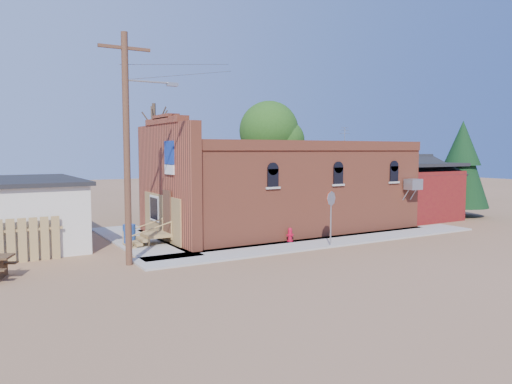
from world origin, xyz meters
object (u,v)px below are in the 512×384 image
fire_hydrant (290,235)px  trash_barrel (129,234)px  stop_sign (331,204)px  brick_bar (279,189)px  utility_pole (128,144)px

fire_hydrant → trash_barrel: 7.71m
stop_sign → trash_barrel: (-7.96, 5.23, -1.50)m
brick_bar → trash_barrel: bearing=-178.2°
stop_sign → trash_barrel: stop_sign is taller
utility_pole → fire_hydrant: (8.04, 0.60, -4.36)m
brick_bar → stop_sign: size_ratio=6.45×
brick_bar → stop_sign: (-0.69, -5.49, -0.30)m
brick_bar → utility_pole: (-9.79, -4.29, 2.43)m
brick_bar → utility_pole: 10.96m
fire_hydrant → utility_pole: bearing=172.6°
brick_bar → utility_pole: bearing=-156.3°
trash_barrel → stop_sign: bearing=-33.3°
brick_bar → fire_hydrant: 4.52m
utility_pole → stop_sign: size_ratio=3.54×
utility_pole → trash_barrel: utility_pole is taller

